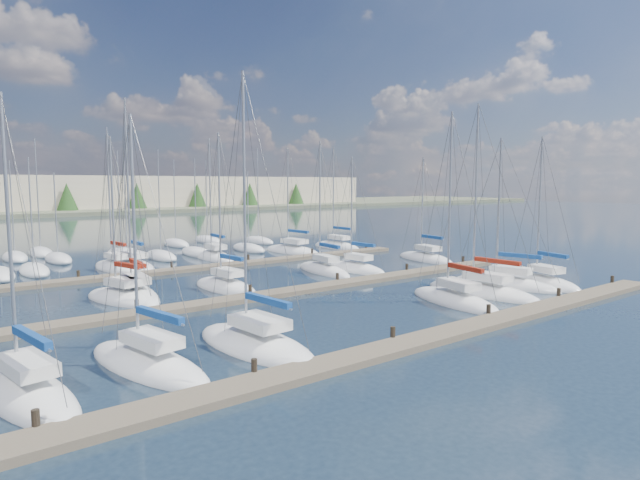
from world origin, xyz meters
TOP-DOWN VIEW (x-y plane):
  - ground at (0.00, 60.00)m, footprint 400.00×400.00m
  - dock_near at (0.00, 2.01)m, footprint 44.00×1.93m
  - dock_mid at (0.00, 16.01)m, footprint 44.00×1.93m
  - dock_far at (0.00, 30.01)m, footprint 44.00×1.93m
  - sailboat_f at (13.45, 7.97)m, footprint 3.99×8.73m
  - sailboat_j at (-4.16, 20.27)m, footprint 3.14×7.48m
  - sailboat_n at (-7.94, 34.63)m, footprint 3.00×7.76m
  - sailboat_g at (16.25, 6.51)m, footprint 4.23×7.63m
  - sailboat_i at (-10.44, 21.96)m, footprint 3.31×9.18m
  - sailboat_a at (-19.74, 6.54)m, footprint 3.78×8.62m
  - sailboat_q at (12.16, 34.94)m, footprint 3.78×9.06m
  - sailboat_e at (9.69, 7.40)m, footprint 3.22×9.19m
  - sailboat_b at (-14.97, 6.89)m, footprint 4.12×8.70m
  - sailboat_k at (6.43, 21.77)m, footprint 3.24×8.28m
  - sailboat_l at (9.18, 20.52)m, footprint 2.70×7.24m
  - sailboat_d at (5.72, 6.77)m, footprint 4.16×8.50m
  - sailboat_h at (-11.65, 21.05)m, footprint 4.40×7.34m
  - sailboat_r at (18.94, 35.06)m, footprint 2.59×8.02m
  - sailboat_o at (-6.30, 34.41)m, footprint 2.99×7.96m
  - sailboat_m at (19.44, 21.22)m, footprint 3.74×8.33m
  - sailboat_p at (2.62, 35.69)m, footprint 2.90×7.93m
  - sailboat_c at (-9.82, 6.50)m, footprint 3.84×8.66m
  - distant_boats at (-4.34, 43.76)m, footprint 36.93×20.75m

SIDE VIEW (x-z plane):
  - ground at x=0.00m, z-range 0.00..0.00m
  - dock_near at x=0.00m, z-range -0.40..0.70m
  - dock_mid at x=0.00m, z-range -0.40..0.70m
  - dock_far at x=0.00m, z-range -0.40..0.70m
  - sailboat_q at x=12.16m, z-range -6.19..6.53m
  - sailboat_b at x=-14.97m, z-range -5.64..5.99m
  - sailboat_m at x=19.44m, z-range -5.50..5.85m
  - sailboat_c at x=-9.82m, z-range -6.81..7.17m
  - sailboat_e at x=9.69m, z-range -6.98..7.34m
  - sailboat_a at x=-19.74m, z-range -5.82..6.18m
  - sailboat_h at x=-11.65m, z-range -5.73..6.09m
  - sailboat_l at x=9.18m, z-range -5.37..5.73m
  - sailboat_f at x=13.45m, z-range -5.89..6.26m
  - sailboat_g at x=16.25m, z-range -5.97..6.33m
  - sailboat_j at x=-4.16m, z-range -6.04..6.41m
  - sailboat_p at x=2.62m, z-range -6.50..6.87m
  - sailboat_d at x=5.72m, z-range -6.50..6.88m
  - sailboat_r at x=18.94m, z-range -6.37..6.75m
  - sailboat_o at x=-6.30m, z-range -7.20..7.58m
  - sailboat_k at x=6.43m, z-range -6.01..6.39m
  - sailboat_i at x=-10.44m, z-range -7.11..7.49m
  - sailboat_n at x=-7.94m, z-range -6.69..7.09m
  - distant_boats at x=-4.34m, z-range -6.36..6.94m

